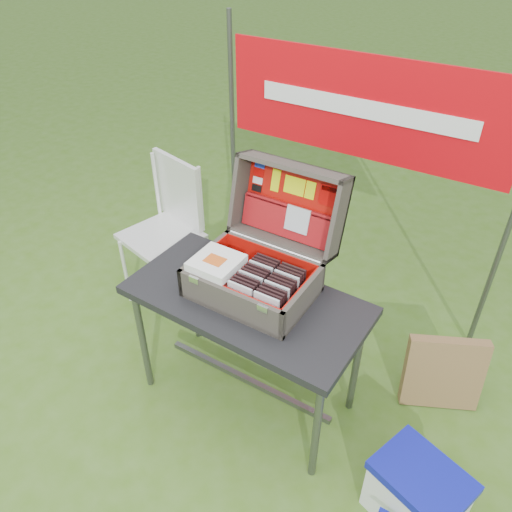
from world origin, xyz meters
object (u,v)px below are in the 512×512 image
Objects in this scene: suitcase at (259,242)px; cooler at (416,495)px; table at (247,350)px; chair at (161,238)px; cardboard_box at (443,373)px.

suitcase is 1.49× the size of cooler.
table is 0.99m from cooler.
chair is at bearing 160.71° from suitcase.
chair is 1.81m from cardboard_box.
cardboard_box is (-0.08, 0.68, 0.05)m from cooler.
cooler is 1.98m from chair.
cardboard_box is at bearing 25.35° from suitcase.
cooler is (0.95, -0.27, -0.79)m from suitcase.
suitcase is at bearing 179.46° from cardboard_box.
cooler is 0.69m from cardboard_box.
cooler is (0.96, -0.17, -0.19)m from table.
suitcase is 0.60× the size of chair.
chair is at bearing 157.03° from cardboard_box.
chair is at bearing -178.34° from cooler.
table is at bearing -10.93° from chair.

